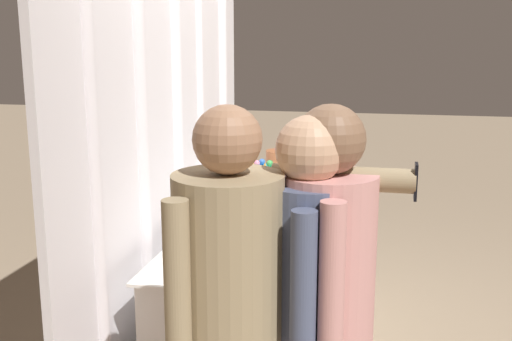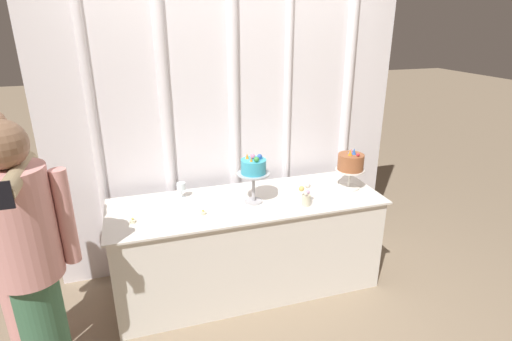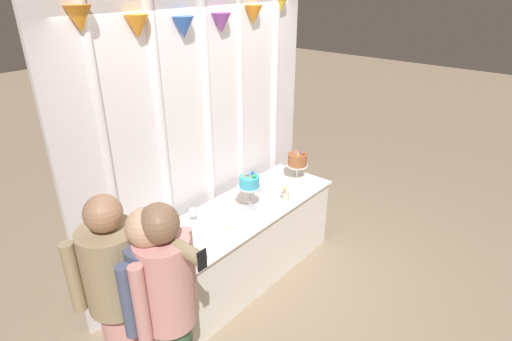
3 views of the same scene
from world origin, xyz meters
name	(u,v)px [view 1 (image 1 of 3)]	position (x,y,z in m)	size (l,w,h in m)	color
draped_curtain	(172,98)	(0.00, 0.58, 1.47)	(2.85, 0.18, 2.80)	white
cake_table	(253,284)	(0.00, 0.10, 0.38)	(2.03, 0.70, 0.76)	white
cake_display_nearleft	(260,179)	(0.04, 0.06, 1.01)	(0.24, 0.24, 0.37)	#B2B2B7
cake_display_nearright	(280,161)	(0.84, 0.09, 0.96)	(0.23, 0.23, 0.33)	silver
wine_glass	(197,230)	(-0.46, 0.30, 0.84)	(0.07, 0.07, 0.12)	silver
flower_vase	(297,196)	(0.38, -0.10, 0.83)	(0.10, 0.07, 0.17)	beige
tealight_far_left	(236,274)	(-0.82, 0.00, 0.77)	(0.04, 0.04, 0.04)	beige
tealight_near_left	(261,242)	(-0.35, -0.02, 0.77)	(0.04, 0.04, 0.03)	beige
guest_girl_blue_dress	(231,320)	(-1.49, -0.15, 0.87)	(0.51, 0.86, 1.61)	#D6938E
guest_man_pink_jacket	(307,311)	(-1.39, -0.40, 0.88)	(0.45, 0.30, 1.57)	#D6938E
guest_man_dark_suit	(326,308)	(-1.34, -0.46, 0.88)	(0.50, 0.38, 1.60)	#3D6B4C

